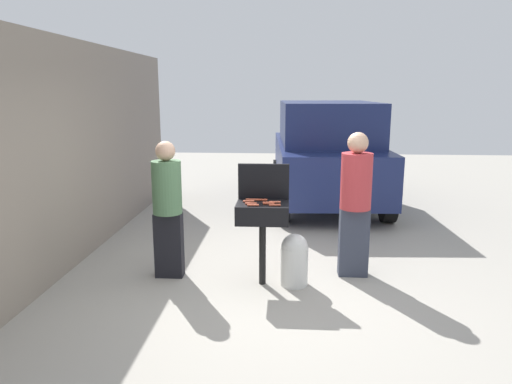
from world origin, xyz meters
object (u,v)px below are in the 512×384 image
(bbq_grill, at_px, (263,216))
(hot_dog_3, at_px, (251,203))
(hot_dog_5, at_px, (251,200))
(propane_tank, at_px, (294,259))
(person_left, at_px, (167,205))
(person_right, at_px, (355,200))
(hot_dog_8, at_px, (269,204))
(hot_dog_7, at_px, (262,200))
(hot_dog_1, at_px, (268,203))
(hot_dog_4, at_px, (275,205))
(hot_dog_0, at_px, (275,202))
(hot_dog_6, at_px, (253,205))
(parked_minivan, at_px, (326,152))
(hot_dog_2, at_px, (249,201))

(bbq_grill, distance_m, hot_dog_3, 0.22)
(hot_dog_5, xyz_separation_m, propane_tank, (0.51, -0.12, -0.67))
(person_left, xyz_separation_m, person_right, (2.24, 0.19, 0.05))
(hot_dog_8, bearing_deg, hot_dog_7, 116.47)
(hot_dog_1, relative_size, hot_dog_4, 1.00)
(person_right, bearing_deg, hot_dog_0, 19.42)
(hot_dog_6, xyz_separation_m, person_left, (-1.05, 0.32, -0.09))
(hot_dog_0, relative_size, hot_dog_1, 1.00)
(hot_dog_4, bearing_deg, propane_tank, 29.34)
(hot_dog_0, height_order, hot_dog_5, same)
(hot_dog_3, height_order, propane_tank, hot_dog_3)
(hot_dog_6, relative_size, parked_minivan, 0.03)
(person_left, distance_m, parked_minivan, 4.64)
(bbq_grill, relative_size, hot_dog_1, 7.53)
(hot_dog_8, height_order, parked_minivan, parked_minivan)
(bbq_grill, relative_size, hot_dog_4, 7.53)
(hot_dog_3, distance_m, hot_dog_7, 0.22)
(hot_dog_4, xyz_separation_m, parked_minivan, (0.90, 4.39, 0.03))
(hot_dog_2, relative_size, hot_dog_8, 1.00)
(hot_dog_6, xyz_separation_m, parked_minivan, (1.14, 4.40, 0.03))
(hot_dog_0, xyz_separation_m, hot_dog_6, (-0.24, -0.16, 0.00))
(hot_dog_7, bearing_deg, hot_dog_1, -58.50)
(hot_dog_1, xyz_separation_m, hot_dog_4, (0.07, -0.11, 0.00))
(hot_dog_0, relative_size, person_left, 0.08)
(hot_dog_7, bearing_deg, hot_dog_4, -57.21)
(bbq_grill, height_order, propane_tank, bbq_grill)
(hot_dog_6, distance_m, hot_dog_8, 0.19)
(hot_dog_3, distance_m, person_left, 1.05)
(hot_dog_4, xyz_separation_m, person_left, (-1.29, 0.30, -0.09))
(hot_dog_7, bearing_deg, bbq_grill, -81.39)
(hot_dog_1, bearing_deg, hot_dog_2, 166.55)
(bbq_grill, xyz_separation_m, hot_dog_7, (-0.02, 0.11, 0.16))
(bbq_grill, relative_size, person_right, 0.56)
(hot_dog_4, height_order, person_left, person_left)
(hot_dog_0, xyz_separation_m, hot_dog_7, (-0.16, 0.11, 0.00))
(hot_dog_8, bearing_deg, hot_dog_5, 139.14)
(hot_dog_3, height_order, hot_dog_6, same)
(bbq_grill, bearing_deg, person_right, 17.65)
(hot_dog_2, distance_m, hot_dog_3, 0.11)
(person_right, bearing_deg, person_left, 4.43)
(hot_dog_8, bearing_deg, hot_dog_3, -176.76)
(hot_dog_4, distance_m, person_right, 1.07)
(propane_tank, bearing_deg, bbq_grill, 178.99)
(hot_dog_4, distance_m, hot_dog_8, 0.10)
(bbq_grill, bearing_deg, hot_dog_3, -148.04)
(person_right, bearing_deg, hot_dog_1, 19.78)
(hot_dog_2, distance_m, hot_dog_5, 0.09)
(hot_dog_6, bearing_deg, hot_dog_7, 72.73)
(parked_minivan, bearing_deg, hot_dog_0, 75.16)
(hot_dog_1, xyz_separation_m, parked_minivan, (0.97, 4.28, 0.03))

